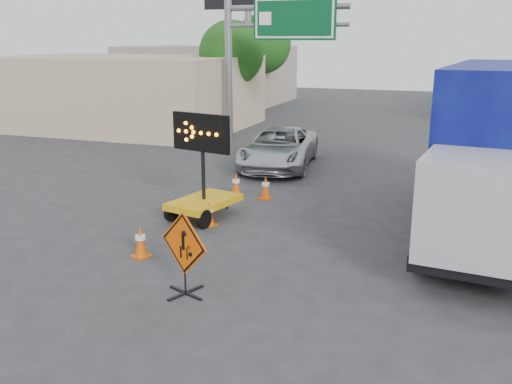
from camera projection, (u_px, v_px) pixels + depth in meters
The scene contains 14 objects.
ground at pixel (181, 309), 10.86m from camera, with size 100.00×100.00×0.00m, color #2D2D30.
storefront_left_near at pixel (123, 92), 33.12m from camera, with size 14.00×10.00×4.00m, color tan.
storefront_left_far at pixel (208, 74), 46.10m from camera, with size 12.00×10.00×4.40m, color gray.
highway_gantry at pixel (268, 37), 27.30m from camera, with size 6.18×0.38×6.90m.
tree_left_near at pixel (231, 53), 32.38m from camera, with size 3.71×3.71×6.03m.
tree_left_far at pixel (262, 44), 39.86m from camera, with size 4.10×4.10×6.66m.
construction_sign at pixel (184, 251), 11.25m from camera, with size 1.22×0.88×1.73m.
arrow_board at pixel (204, 195), 16.19m from camera, with size 1.87×2.34×3.01m.
pickup_truck at pixel (279, 148), 22.67m from camera, with size 2.57×5.57×1.55m, color #B5B7BD.
box_truck at pixel (501, 161), 14.46m from camera, with size 3.61×9.38×4.35m.
cone_a at pixel (140, 241), 13.36m from camera, with size 0.49×0.49×0.76m.
cone_b at pixel (209, 213), 15.62m from camera, with size 0.42×0.42×0.69m.
cone_c at pixel (266, 187), 18.25m from camera, with size 0.46×0.46×0.75m.
cone_d at pixel (236, 184), 18.63m from camera, with size 0.46×0.46×0.75m.
Camera 1 is at (4.75, -8.81, 4.97)m, focal length 40.00 mm.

